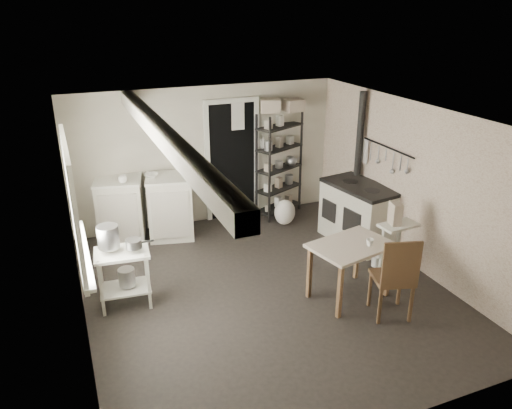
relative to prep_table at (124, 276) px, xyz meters
name	(u,v)px	position (x,y,z in m)	size (l,w,h in m)	color
floor	(265,289)	(1.74, -0.34, -0.40)	(5.00, 5.00, 0.00)	black
ceiling	(266,117)	(1.74, -0.34, 1.90)	(5.00, 5.00, 0.00)	white
wall_back	(206,156)	(1.74, 2.16, 0.75)	(4.50, 0.02, 2.30)	#BDB6A1
wall_front	(387,320)	(1.74, -2.84, 0.75)	(4.50, 0.02, 2.30)	#BDB6A1
wall_left	(74,240)	(-0.51, -0.34, 0.75)	(0.02, 5.00, 2.30)	#BDB6A1
wall_right	(413,186)	(3.99, -0.34, 0.75)	(0.02, 5.00, 2.30)	#BDB6A1
window	(71,203)	(-0.48, -0.14, 1.10)	(0.12, 1.76, 1.28)	silver
doorway	(232,162)	(2.19, 2.13, 0.60)	(0.96, 0.10, 2.08)	silver
ceiling_beam	(163,135)	(0.54, -0.34, 1.80)	(0.18, 5.00, 0.18)	silver
wallpaper_panel	(413,186)	(3.98, -0.34, 0.75)	(0.01, 5.00, 2.30)	beige
utensil_rail	(387,148)	(3.93, 0.26, 1.15)	(0.06, 1.20, 0.44)	#A6A6A9
prep_table	(124,276)	(0.00, 0.00, 0.00)	(0.65, 0.46, 0.74)	silver
stockpot	(108,237)	(-0.13, 0.04, 0.54)	(0.26, 0.26, 0.28)	#A6A6A9
saucepan	(134,244)	(0.14, -0.07, 0.45)	(0.19, 0.19, 0.11)	#A6A6A9
bucket	(127,277)	(0.03, -0.01, -0.02)	(0.20, 0.20, 0.22)	#A6A6A9
base_cabinets	(146,211)	(0.62, 1.84, 0.06)	(1.54, 0.66, 1.01)	beige
mixing_bowl	(152,180)	(0.74, 1.83, 0.55)	(0.28, 0.28, 0.07)	white
counter_cup	(123,185)	(0.30, 1.72, 0.57)	(0.13, 0.13, 0.10)	white
shelf_rack	(279,163)	(2.97, 1.93, 0.55)	(0.87, 0.34, 1.83)	black
shelf_jar	(263,139)	(2.69, 1.99, 0.97)	(0.09, 0.09, 0.20)	white
storage_box_a	(270,102)	(2.81, 1.96, 1.61)	(0.32, 0.28, 0.22)	#C3B49D
storage_box_b	(293,102)	(3.21, 1.91, 1.59)	(0.30, 0.28, 0.19)	#C3B49D
stove	(358,216)	(3.66, 0.44, 0.04)	(0.66, 1.20, 0.94)	beige
stovepipe	(360,136)	(3.87, 0.88, 1.19)	(0.11, 0.11, 1.40)	black
side_ledge	(396,249)	(3.50, -0.72, 0.03)	(0.53, 0.28, 0.81)	silver
oats_box	(396,210)	(3.44, -0.69, 0.61)	(0.12, 0.20, 0.30)	#C3B49D
work_table	(349,270)	(2.67, -0.89, -0.02)	(0.98, 0.69, 0.75)	beige
table_cup	(370,241)	(2.85, -1.01, 0.40)	(0.09, 0.09, 0.09)	white
chair	(392,279)	(2.92, -1.41, 0.08)	(0.44, 0.46, 1.07)	brown
flour_sack	(285,211)	(2.88, 1.46, -0.16)	(0.37, 0.31, 0.44)	beige
floor_crock	(376,261)	(3.47, -0.36, -0.33)	(0.12, 0.12, 0.15)	white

